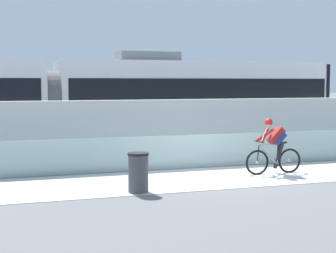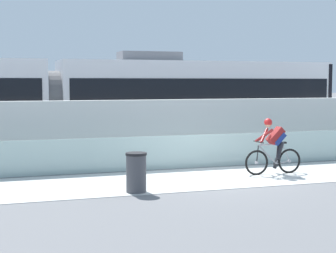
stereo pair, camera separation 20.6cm
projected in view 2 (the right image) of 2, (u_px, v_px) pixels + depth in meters
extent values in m
plane|color=slate|center=(221.00, 177.00, 14.85)|extent=(200.00, 200.00, 0.00)
cube|color=beige|center=(221.00, 177.00, 14.85)|extent=(32.00, 3.20, 0.01)
cube|color=#ADC6C1|center=(197.00, 151.00, 16.57)|extent=(32.00, 0.05, 1.01)
cube|color=silver|center=(178.00, 130.00, 18.23)|extent=(32.00, 0.36, 2.05)
cube|color=#595654|center=(157.00, 150.00, 20.67)|extent=(32.00, 0.08, 0.01)
cube|color=#595654|center=(147.00, 146.00, 22.03)|extent=(32.00, 0.08, 0.01)
cube|color=silver|center=(196.00, 100.00, 21.77)|extent=(11.00, 2.50, 3.10)
cube|color=black|center=(196.00, 92.00, 21.74)|extent=(10.56, 2.54, 1.04)
cube|color=orange|center=(196.00, 134.00, 21.89)|extent=(10.78, 2.53, 0.28)
cube|color=slate|center=(149.00, 57.00, 21.02)|extent=(2.40, 1.10, 0.36)
cube|color=#232326|center=(112.00, 141.00, 20.81)|extent=(1.40, 1.88, 0.20)
cylinder|color=black|center=(116.00, 144.00, 20.14)|extent=(0.60, 0.10, 0.60)
cylinder|color=black|center=(108.00, 140.00, 21.50)|extent=(0.60, 0.10, 0.60)
cube|color=#232326|center=(273.00, 135.00, 22.98)|extent=(1.40, 1.88, 0.20)
cylinder|color=black|center=(281.00, 138.00, 22.31)|extent=(0.60, 0.10, 0.60)
cylinder|color=black|center=(265.00, 135.00, 23.67)|extent=(0.60, 0.10, 0.60)
cube|color=black|center=(313.00, 99.00, 23.45)|extent=(0.16, 2.54, 2.94)
cylinder|color=#59595B|center=(52.00, 102.00, 20.00)|extent=(0.60, 2.30, 2.30)
torus|color=black|center=(257.00, 163.00, 15.16)|extent=(0.72, 0.06, 0.72)
cylinder|color=#99999E|center=(257.00, 163.00, 15.16)|extent=(0.07, 0.10, 0.07)
torus|color=black|center=(289.00, 161.00, 15.48)|extent=(0.72, 0.06, 0.72)
cylinder|color=#99999E|center=(289.00, 161.00, 15.48)|extent=(0.07, 0.10, 0.07)
cylinder|color=#99999E|center=(267.00, 155.00, 15.25)|extent=(0.60, 0.04, 0.58)
cylinder|color=#99999E|center=(279.00, 154.00, 15.36)|extent=(0.22, 0.04, 0.59)
cylinder|color=#99999E|center=(270.00, 144.00, 15.25)|extent=(0.76, 0.04, 0.07)
cylinder|color=#99999E|center=(283.00, 162.00, 15.42)|extent=(0.43, 0.03, 0.09)
cylinder|color=#99999E|center=(286.00, 152.00, 15.42)|extent=(0.27, 0.02, 0.53)
cylinder|color=black|center=(258.00, 154.00, 15.15)|extent=(0.08, 0.03, 0.49)
cube|color=black|center=(282.00, 143.00, 15.36)|extent=(0.24, 0.10, 0.05)
cylinder|color=black|center=(259.00, 142.00, 15.13)|extent=(0.03, 0.58, 0.03)
cylinder|color=#262628|center=(276.00, 164.00, 15.36)|extent=(0.18, 0.02, 0.18)
cube|color=maroon|center=(275.00, 135.00, 15.28)|extent=(0.50, 0.28, 0.51)
cube|color=navy|center=(278.00, 139.00, 15.31)|extent=(0.38, 0.30, 0.38)
sphere|color=tan|center=(268.00, 124.00, 15.17)|extent=(0.20, 0.20, 0.20)
sphere|color=red|center=(268.00, 122.00, 15.17)|extent=(0.23, 0.23, 0.23)
cylinder|color=maroon|center=(264.00, 136.00, 15.17)|extent=(0.44, 0.41, 0.41)
cylinder|color=maroon|center=(264.00, 136.00, 15.17)|extent=(0.44, 0.41, 0.41)
cylinder|color=black|center=(279.00, 155.00, 15.36)|extent=(0.29, 0.33, 0.80)
cylinder|color=black|center=(279.00, 150.00, 15.35)|extent=(0.29, 0.33, 0.54)
cylinder|color=#47474C|center=(136.00, 174.00, 12.78)|extent=(0.48, 0.48, 0.90)
cylinder|color=black|center=(136.00, 154.00, 12.74)|extent=(0.51, 0.51, 0.06)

